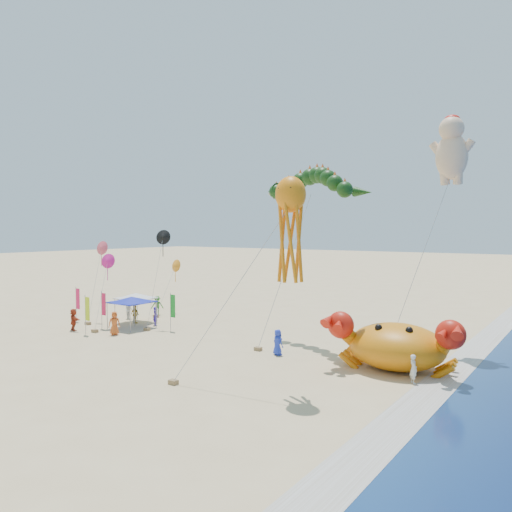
{
  "coord_description": "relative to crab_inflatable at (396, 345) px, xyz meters",
  "views": [
    {
      "loc": [
        19.11,
        -28.3,
        8.44
      ],
      "look_at": [
        -2.0,
        2.0,
        6.5
      ],
      "focal_mm": 35.0,
      "sensor_mm": 36.0,
      "label": 1
    }
  ],
  "objects": [
    {
      "name": "beachgoers",
      "position": [
        -21.95,
        0.12,
        -0.64
      ],
      "size": [
        29.19,
        10.74,
        1.89
      ],
      "color": "silver",
      "rests_on": "ground"
    },
    {
      "name": "foam_strip",
      "position": [
        2.92,
        -0.84,
        -1.53
      ],
      "size": [
        320.0,
        320.0,
        0.0
      ],
      "primitive_type": "plane",
      "color": "silver",
      "rests_on": "ground"
    },
    {
      "name": "cherub_kite",
      "position": [
        1.17,
        7.42,
        12.59
      ],
      "size": [
        4.67,
        3.86,
        16.42
      ],
      "color": "#FECA9B",
      "rests_on": "ground"
    },
    {
      "name": "canopy_white",
      "position": [
        -24.69,
        1.56,
        0.91
      ],
      "size": [
        3.16,
        3.16,
        2.71
      ],
      "color": "gray",
      "rests_on": "ground"
    },
    {
      "name": "crab_inflatable",
      "position": [
        0.0,
        0.0,
        0.0
      ],
      "size": [
        7.94,
        5.61,
        3.48
      ],
      "color": "orange",
      "rests_on": "ground"
    },
    {
      "name": "dragon_kite",
      "position": [
        -7.72,
        3.12,
        9.97
      ],
      "size": [
        10.7,
        6.94,
        12.68
      ],
      "color": "black",
      "rests_on": "ground"
    },
    {
      "name": "ground",
      "position": [
        -9.08,
        -0.84,
        -1.53
      ],
      "size": [
        320.0,
        320.0,
        0.0
      ],
      "primitive_type": "plane",
      "color": "#D1B784",
      "rests_on": "ground"
    },
    {
      "name": "feather_flags",
      "position": [
        -24.37,
        -1.66,
        0.48
      ],
      "size": [
        10.86,
        5.04,
        3.2
      ],
      "color": "gray",
      "rests_on": "ground"
    },
    {
      "name": "canopy_blue",
      "position": [
        -23.1,
        -0.31,
        0.91
      ],
      "size": [
        3.45,
        3.45,
        2.71
      ],
      "color": "gray",
      "rests_on": "ground"
    },
    {
      "name": "octopus_kite",
      "position": [
        -3.36,
        -6.83,
        7.33
      ],
      "size": [
        6.74,
        3.82,
        11.22
      ],
      "color": "orange",
      "rests_on": "ground"
    },
    {
      "name": "small_kites",
      "position": [
        -25.05,
        1.91,
        4.12
      ],
      "size": [
        8.3,
        12.58,
        8.49
      ],
      "color": "orange",
      "rests_on": "ground"
    }
  ]
}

